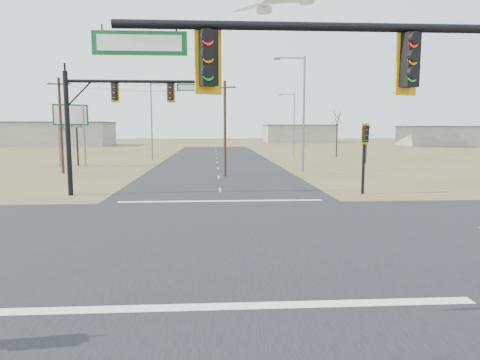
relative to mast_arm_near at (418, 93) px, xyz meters
name	(u,v)px	position (x,y,z in m)	size (l,w,h in m)	color
ground	(224,232)	(-3.72, 8.85, -5.01)	(320.00, 320.00, 0.00)	brown
road_ew	(224,232)	(-3.72, 8.85, -5.00)	(160.00, 14.00, 0.02)	black
road_ns	(224,232)	(-3.72, 8.85, -5.00)	(14.00, 160.00, 0.02)	black
stop_bar_near	(232,306)	(-3.72, 1.35, -4.98)	(12.00, 0.40, 0.01)	silver
stop_bar_far	(221,201)	(-3.72, 16.35, -4.98)	(12.00, 0.40, 0.01)	silver
mast_arm_near	(418,93)	(0.00, 0.00, 0.00)	(10.34, 0.58, 6.87)	black
mast_arm_far	(112,107)	(-10.52, 19.27, 0.59)	(9.65, 0.52, 7.82)	black
pedestal_signal_ne	(365,143)	(5.61, 18.59, -1.66)	(0.65, 0.56, 4.63)	black
utility_pole_near	(225,127)	(-3.13, 29.55, -0.60)	(1.92, 0.96, 8.41)	#41281C
utility_pole_far	(61,124)	(-18.53, 33.07, -0.33)	(2.20, 0.26, 8.99)	#41281C
highway_sign	(71,123)	(-19.77, 39.82, -0.21)	(3.44, 1.45, 6.88)	slate
streetlight_a	(301,107)	(4.47, 33.44, 1.30)	(3.13, 0.36, 11.23)	slate
streetlight_b	(293,120)	(8.46, 59.60, 0.48)	(2.74, 0.38, 9.79)	slate
streetlight_c	(153,117)	(-12.21, 49.79, 0.78)	(2.87, 0.31, 10.32)	slate
bare_tree_a	(76,118)	(-19.68, 41.36, 0.42)	(3.10, 3.10, 6.86)	black
bare_tree_b	(61,125)	(-25.49, 53.33, -0.28)	(3.05, 3.05, 5.92)	black
bare_tree_c	(367,129)	(14.28, 42.27, -0.87)	(2.60, 2.60, 5.28)	black
bare_tree_d	(337,117)	(14.27, 54.75, 0.96)	(2.95, 2.95, 7.42)	black
warehouse_left	(51,134)	(-43.72, 98.85, -2.26)	(28.00, 14.00, 5.50)	#A8A295
warehouse_mid	(299,134)	(21.28, 118.85, -2.51)	(20.00, 12.00, 5.00)	#A8A295
warehouse_right	(439,136)	(51.28, 93.85, -2.76)	(18.00, 10.00, 4.50)	#A8A295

